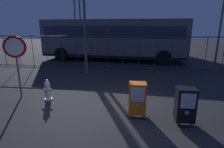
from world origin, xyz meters
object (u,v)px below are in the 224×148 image
at_px(street_light_near_right, 79,1).
at_px(street_light_near_left, 74,7).
at_px(newspaper_box_primary, 137,98).
at_px(bus_far, 120,35).
at_px(fire_hydrant, 48,90).
at_px(street_light_far_left, 224,4).
at_px(newspaper_box_secondary, 185,104).
at_px(stop_sign, 16,54).
at_px(bus_near, 113,37).

bearing_deg(street_light_near_right, street_light_near_left, 124.13).
distance_m(newspaper_box_primary, bus_far, 12.65).
bearing_deg(bus_far, street_light_near_left, -161.78).
xyz_separation_m(fire_hydrant, street_light_far_left, (8.92, 7.85, 3.60)).
xyz_separation_m(fire_hydrant, street_light_near_right, (-1.31, 9.35, 4.10)).
xyz_separation_m(bus_far, street_light_far_left, (7.15, -3.76, 2.24)).
distance_m(newspaper_box_secondary, street_light_near_right, 12.61).
bearing_deg(bus_far, fire_hydrant, -96.58).
bearing_deg(newspaper_box_secondary, stop_sign, 165.63).
xyz_separation_m(newspaper_box_secondary, street_light_far_left, (4.57, 9.08, 3.38)).
height_order(newspaper_box_secondary, street_light_near_left, street_light_near_left).
height_order(fire_hydrant, street_light_far_left, street_light_far_left).
height_order(street_light_near_left, street_light_near_right, street_light_near_right).
relative_size(bus_far, street_light_far_left, 1.56).
distance_m(bus_far, street_light_far_left, 8.38).
xyz_separation_m(fire_hydrant, bus_far, (1.77, 11.61, 1.36)).
height_order(fire_hydrant, street_light_near_right, street_light_near_right).
bearing_deg(street_light_near_left, fire_hydrant, -78.78).
height_order(newspaper_box_primary, bus_far, bus_far).
bearing_deg(bus_near, street_light_far_left, 3.69).
bearing_deg(newspaper_box_secondary, street_light_near_left, 118.75).
bearing_deg(street_light_near_left, street_light_far_left, -13.50).
bearing_deg(street_light_near_right, newspaper_box_secondary, -61.87).
height_order(newspaper_box_primary, street_light_near_left, street_light_near_left).
height_order(stop_sign, bus_far, bus_far).
relative_size(bus_far, street_light_near_right, 1.36).
distance_m(newspaper_box_secondary, bus_near, 9.80).
bearing_deg(newspaper_box_primary, newspaper_box_secondary, -13.87).
relative_size(bus_far, street_light_near_left, 1.47).
xyz_separation_m(bus_far, street_light_near_right, (-3.08, -2.26, 2.75)).
xyz_separation_m(bus_near, street_light_near_left, (-3.60, 2.40, 2.45)).
bearing_deg(street_light_far_left, newspaper_box_primary, -123.52).
distance_m(bus_near, street_light_far_left, 7.74).
bearing_deg(newspaper_box_secondary, street_light_near_right, 118.13).
bearing_deg(street_light_near_right, newspaper_box_primary, -66.73).
relative_size(bus_near, street_light_far_left, 1.58).
relative_size(fire_hydrant, street_light_near_right, 0.10).
relative_size(newspaper_box_secondary, bus_far, 0.10).
bearing_deg(newspaper_box_primary, fire_hydrant, 163.56).
distance_m(stop_sign, street_light_far_left, 12.87).
relative_size(fire_hydrant, newspaper_box_primary, 0.73).
bearing_deg(street_light_near_right, fire_hydrant, -82.05).
height_order(newspaper_box_primary, stop_sign, stop_sign).
distance_m(bus_near, bus_far, 3.52).
bearing_deg(street_light_near_right, street_light_far_left, -8.34).
xyz_separation_m(newspaper_box_primary, bus_near, (-1.59, 9.01, 1.14)).
xyz_separation_m(stop_sign, street_light_near_left, (-0.94, 10.31, 2.56)).
bearing_deg(newspaper_box_secondary, bus_far, 101.36).
xyz_separation_m(street_light_near_left, street_light_near_right, (0.78, -1.14, 0.30)).
relative_size(fire_hydrant, street_light_near_left, 0.10).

